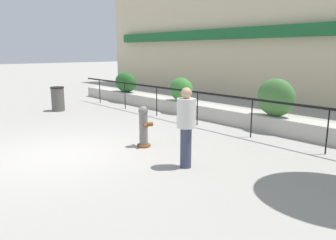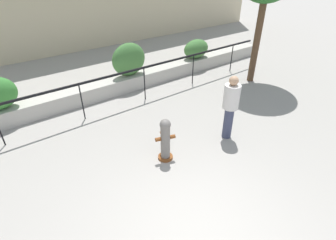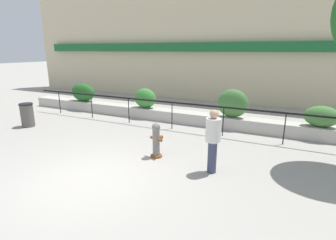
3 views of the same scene
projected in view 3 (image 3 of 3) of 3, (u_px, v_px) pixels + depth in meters
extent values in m
plane|color=#9E9991|center=(91.00, 179.00, 6.72)|extent=(120.00, 120.00, 0.00)
cube|color=beige|center=(221.00, 36.00, 16.10)|extent=(30.00, 1.00, 8.00)
cube|color=#195B2D|center=(218.00, 47.00, 15.68)|extent=(27.00, 0.36, 0.56)
cube|color=#B7B2A8|center=(182.00, 117.00, 11.87)|extent=(18.00, 0.70, 0.50)
cube|color=black|center=(172.00, 102.00, 10.68)|extent=(15.00, 0.05, 0.06)
cylinder|color=black|center=(60.00, 102.00, 13.54)|extent=(0.04, 0.04, 1.15)
cylinder|color=black|center=(92.00, 106.00, 12.63)|extent=(0.04, 0.04, 1.15)
cylinder|color=black|center=(129.00, 110.00, 11.73)|extent=(0.04, 0.04, 1.15)
cylinder|color=black|center=(172.00, 115.00, 10.83)|extent=(0.04, 0.04, 1.15)
cylinder|color=black|center=(223.00, 121.00, 9.92)|extent=(0.04, 0.04, 1.15)
cylinder|color=black|center=(285.00, 129.00, 9.02)|extent=(0.04, 0.04, 1.15)
ellipsoid|color=#235B23|center=(83.00, 92.00, 14.14)|extent=(1.51, 0.68, 0.95)
ellipsoid|color=#387F33|center=(145.00, 98.00, 12.50)|extent=(1.11, 0.70, 0.93)
ellipsoid|color=#427538|center=(233.00, 103.00, 10.71)|extent=(1.27, 0.60, 1.15)
ellipsoid|color=#427538|center=(322.00, 116.00, 9.41)|extent=(1.19, 0.70, 0.76)
cylinder|color=brown|center=(156.00, 156.00, 8.09)|extent=(0.45, 0.45, 0.06)
cylinder|color=slate|center=(156.00, 142.00, 7.97)|extent=(0.28, 0.28, 0.85)
sphere|color=slate|center=(156.00, 127.00, 7.85)|extent=(0.25, 0.25, 0.25)
cylinder|color=brown|center=(160.00, 137.00, 8.07)|extent=(0.15, 0.17, 0.11)
cylinder|color=brown|center=(160.00, 140.00, 7.83)|extent=(0.15, 0.13, 0.09)
cylinder|color=brown|center=(152.00, 137.00, 8.06)|extent=(0.15, 0.13, 0.09)
cylinder|color=#383D56|center=(212.00, 157.00, 6.98)|extent=(0.24, 0.24, 0.88)
cylinder|color=silver|center=(213.00, 130.00, 6.78)|extent=(0.41, 0.41, 0.62)
sphere|color=tan|center=(214.00, 114.00, 6.67)|extent=(0.23, 0.23, 0.23)
cylinder|color=#56514C|center=(27.00, 116.00, 11.19)|extent=(0.52, 0.52, 0.95)
cylinder|color=black|center=(26.00, 104.00, 11.06)|extent=(0.55, 0.55, 0.06)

